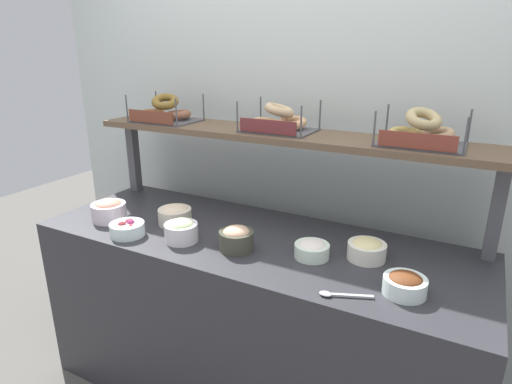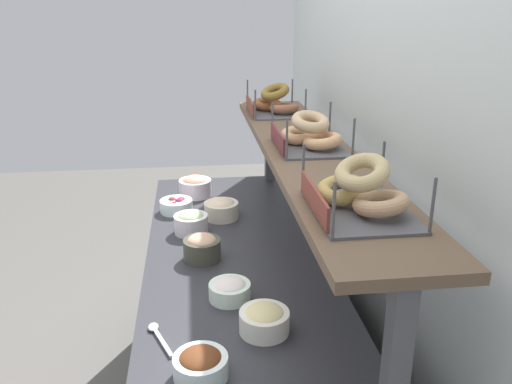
{
  "view_description": "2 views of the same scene",
  "coord_description": "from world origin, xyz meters",
  "views": [
    {
      "loc": [
        0.83,
        -1.52,
        1.65
      ],
      "look_at": [
        0.02,
        0.01,
        1.06
      ],
      "focal_mm": 29.96,
      "sensor_mm": 36.0,
      "label": 1
    },
    {
      "loc": [
        1.82,
        -0.15,
        1.79
      ],
      "look_at": [
        -0.05,
        0.08,
        1.1
      ],
      "focal_mm": 36.64,
      "sensor_mm": 36.0,
      "label": 2
    }
  ],
  "objects": [
    {
      "name": "serving_spoon_near_plate",
      "position": [
        0.48,
        -0.28,
        0.86
      ],
      "size": [
        0.17,
        0.08,
        0.01
      ],
      "color": "#B7B7BC",
      "rests_on": "deli_counter"
    },
    {
      "name": "bagel_basket_sesame",
      "position": [
        0.62,
        0.26,
        1.33
      ],
      "size": [
        0.33,
        0.26,
        0.15
      ],
      "color": "#4C4C51",
      "rests_on": "upper_shelf"
    },
    {
      "name": "shelf_riser_left",
      "position": [
        -0.93,
        0.27,
        1.05
      ],
      "size": [
        0.05,
        0.05,
        0.4
      ],
      "primitive_type": "cube",
      "color": "#4C4C51",
      "rests_on": "deli_counter"
    },
    {
      "name": "bagel_basket_plain",
      "position": [
        -0.01,
        0.27,
        1.33
      ],
      "size": [
        0.32,
        0.25,
        0.14
      ],
      "color": "#4C4C51",
      "rests_on": "upper_shelf"
    },
    {
      "name": "bowl_scallion_spread",
      "position": [
        -0.25,
        -0.17,
        0.9
      ],
      "size": [
        0.15,
        0.15,
        0.1
      ],
      "color": "white",
      "rests_on": "deli_counter"
    },
    {
      "name": "bagel_basket_cinnamon_raisin",
      "position": [
        -0.65,
        0.25,
        1.33
      ],
      "size": [
        0.33,
        0.24,
        0.15
      ],
      "color": "#4C4C51",
      "rests_on": "upper_shelf"
    },
    {
      "name": "bowl_potato_salad",
      "position": [
        -0.4,
        -0.03,
        0.9
      ],
      "size": [
        0.16,
        0.16,
        0.1
      ],
      "color": "beige",
      "rests_on": "deli_counter"
    },
    {
      "name": "bowl_cream_cheese",
      "position": [
        0.3,
        -0.05,
        0.89
      ],
      "size": [
        0.14,
        0.14,
        0.07
      ],
      "color": "white",
      "rests_on": "deli_counter"
    },
    {
      "name": "bowl_lox_spread",
      "position": [
        -0.71,
        -0.15,
        0.9
      ],
      "size": [
        0.16,
        0.16,
        0.11
      ],
      "color": "white",
      "rests_on": "deli_counter"
    },
    {
      "name": "deli_counter",
      "position": [
        0.0,
        0.0,
        0.42
      ],
      "size": [
        1.98,
        0.7,
        0.85
      ],
      "primitive_type": "cube",
      "color": "#2D2D33",
      "rests_on": "ground_plane"
    },
    {
      "name": "back_wall",
      "position": [
        0.0,
        0.55,
        1.2
      ],
      "size": [
        3.18,
        0.06,
        2.4
      ],
      "primitive_type": "cube",
      "color": "silver",
      "rests_on": "ground_plane"
    },
    {
      "name": "bowl_chocolate_spread",
      "position": [
        0.68,
        -0.15,
        0.89
      ],
      "size": [
        0.15,
        0.15,
        0.08
      ],
      "color": "white",
      "rests_on": "deli_counter"
    },
    {
      "name": "bowl_hummus",
      "position": [
        0.0,
        -0.13,
        0.9
      ],
      "size": [
        0.14,
        0.14,
        0.1
      ],
      "color": "#424435",
      "rests_on": "deli_counter"
    },
    {
      "name": "shelf_riser_right",
      "position": [
        0.93,
        0.27,
        1.05
      ],
      "size": [
        0.05,
        0.05,
        0.4
      ],
      "primitive_type": "cube",
      "color": "#4C4C51",
      "rests_on": "deli_counter"
    },
    {
      "name": "bowl_egg_salad",
      "position": [
        0.5,
        0.04,
        0.89
      ],
      "size": [
        0.15,
        0.15,
        0.09
      ],
      "color": "white",
      "rests_on": "deli_counter"
    },
    {
      "name": "upper_shelf",
      "position": [
        0.0,
        0.27,
        1.26
      ],
      "size": [
        1.94,
        0.32,
        0.03
      ],
      "primitive_type": "cube",
      "color": "brown",
      "rests_on": "shelf_riser_left"
    },
    {
      "name": "bowl_beet_salad",
      "position": [
        -0.5,
        -0.24,
        0.88
      ],
      "size": [
        0.15,
        0.15,
        0.07
      ],
      "color": "white",
      "rests_on": "deli_counter"
    }
  ]
}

